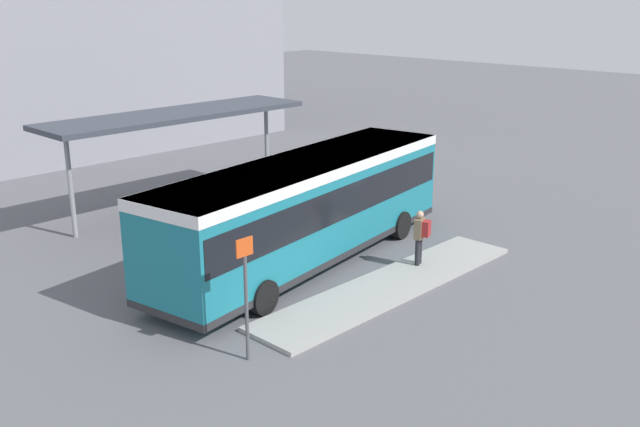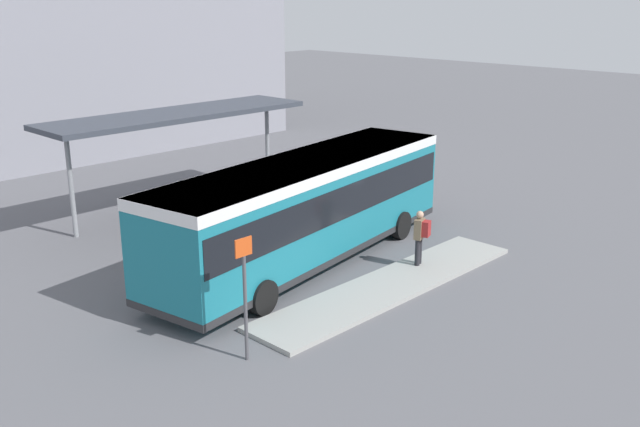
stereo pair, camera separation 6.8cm
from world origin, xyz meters
name	(u,v)px [view 2 (the right image)]	position (x,y,z in m)	size (l,w,h in m)	color
ground_plane	(307,262)	(0.00, 0.00, 0.00)	(120.00, 120.00, 0.00)	#5B5B60
curb_island	(391,285)	(0.25, -2.99, 0.06)	(9.22, 1.80, 0.12)	#9E9E99
city_bus	(307,204)	(0.01, 0.00, 1.81)	(11.62, 4.35, 3.08)	#197284
pedestrian_waiting	(421,234)	(1.93, -2.70, 1.05)	(0.46, 0.49, 1.61)	#232328
bicycle_blue	(376,179)	(8.00, 4.05, 0.37)	(0.48, 1.71, 0.74)	black
bicycle_white	(359,177)	(7.79, 4.77, 0.35)	(0.48, 1.62, 0.70)	black
bicycle_red	(352,172)	(8.15, 5.49, 0.37)	(0.48, 1.72, 0.75)	black
bicycle_orange	(339,170)	(8.14, 6.21, 0.36)	(0.48, 1.66, 0.72)	black
station_shelter	(177,116)	(0.56, 7.06, 3.48)	(9.91, 2.61, 3.63)	#383D47
potted_planter_near_shelter	(165,221)	(-1.77, 4.67, 0.66)	(0.91, 0.91, 1.28)	slate
platform_sign	(245,293)	(-5.06, -3.27, 1.56)	(0.44, 0.08, 2.80)	#4C4C51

